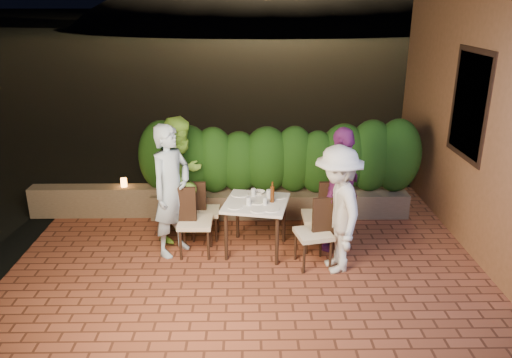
{
  "coord_description": "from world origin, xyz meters",
  "views": [
    {
      "loc": [
        -0.32,
        -5.37,
        3.39
      ],
      "look_at": [
        -0.21,
        1.11,
        1.05
      ],
      "focal_mm": 35.0,
      "sensor_mm": 36.0,
      "label": 1
    }
  ],
  "objects_px": {
    "chair_left_front": "(195,221)",
    "diner_purple": "(342,190)",
    "dining_table": "(256,226)",
    "parapet_lamp": "(124,183)",
    "bowl": "(259,192)",
    "chair_left_back": "(205,210)",
    "diner_white": "(337,210)",
    "chair_right_back": "(319,215)",
    "diner_blue": "(171,191)",
    "diner_green": "(182,178)",
    "beer_bottle": "(272,192)",
    "chair_right_front": "(313,232)"
  },
  "relations": [
    {
      "from": "chair_left_front",
      "to": "diner_purple",
      "type": "height_order",
      "value": "diner_purple"
    },
    {
      "from": "dining_table",
      "to": "parapet_lamp",
      "type": "relative_size",
      "value": 6.04
    },
    {
      "from": "bowl",
      "to": "parapet_lamp",
      "type": "height_order",
      "value": "bowl"
    },
    {
      "from": "diner_purple",
      "to": "parapet_lamp",
      "type": "relative_size",
      "value": 12.83
    },
    {
      "from": "chair_left_back",
      "to": "diner_white",
      "type": "xyz_separation_m",
      "value": [
        1.78,
        -0.96,
        0.41
      ]
    },
    {
      "from": "chair_right_back",
      "to": "chair_left_front",
      "type": "bearing_deg",
      "value": 4.07
    },
    {
      "from": "diner_blue",
      "to": "diner_green",
      "type": "bearing_deg",
      "value": 26.88
    },
    {
      "from": "diner_green",
      "to": "diner_white",
      "type": "relative_size",
      "value": 1.08
    },
    {
      "from": "beer_bottle",
      "to": "diner_blue",
      "type": "relative_size",
      "value": 0.16
    },
    {
      "from": "bowl",
      "to": "diner_white",
      "type": "height_order",
      "value": "diner_white"
    },
    {
      "from": "dining_table",
      "to": "beer_bottle",
      "type": "relative_size",
      "value": 2.87
    },
    {
      "from": "dining_table",
      "to": "chair_right_back",
      "type": "bearing_deg",
      "value": 4.78
    },
    {
      "from": "dining_table",
      "to": "chair_right_front",
      "type": "distance_m",
      "value": 0.87
    },
    {
      "from": "dining_table",
      "to": "beer_bottle",
      "type": "height_order",
      "value": "beer_bottle"
    },
    {
      "from": "diner_purple",
      "to": "chair_right_front",
      "type": "bearing_deg",
      "value": -11.59
    },
    {
      "from": "chair_right_back",
      "to": "parapet_lamp",
      "type": "bearing_deg",
      "value": -22.7
    },
    {
      "from": "bowl",
      "to": "chair_left_front",
      "type": "xyz_separation_m",
      "value": [
        -0.89,
        -0.38,
        -0.27
      ]
    },
    {
      "from": "chair_right_back",
      "to": "diner_blue",
      "type": "height_order",
      "value": "diner_blue"
    },
    {
      "from": "chair_left_back",
      "to": "chair_right_front",
      "type": "bearing_deg",
      "value": -29.03
    },
    {
      "from": "chair_right_back",
      "to": "diner_purple",
      "type": "distance_m",
      "value": 0.49
    },
    {
      "from": "chair_right_front",
      "to": "diner_blue",
      "type": "bearing_deg",
      "value": -24.55
    },
    {
      "from": "chair_left_front",
      "to": "chair_right_back",
      "type": "distance_m",
      "value": 1.75
    },
    {
      "from": "beer_bottle",
      "to": "chair_left_front",
      "type": "bearing_deg",
      "value": -176.37
    },
    {
      "from": "diner_white",
      "to": "parapet_lamp",
      "type": "xyz_separation_m",
      "value": [
        -3.18,
        1.82,
        -0.28
      ]
    },
    {
      "from": "diner_blue",
      "to": "chair_right_front",
      "type": "bearing_deg",
      "value": -67.44
    },
    {
      "from": "diner_white",
      "to": "parapet_lamp",
      "type": "relative_size",
      "value": 12.12
    },
    {
      "from": "diner_purple",
      "to": "bowl",
      "type": "bearing_deg",
      "value": -71.56
    },
    {
      "from": "beer_bottle",
      "to": "chair_left_back",
      "type": "bearing_deg",
      "value": 155.42
    },
    {
      "from": "bowl",
      "to": "chair_left_back",
      "type": "relative_size",
      "value": 0.18
    },
    {
      "from": "diner_green",
      "to": "diner_purple",
      "type": "height_order",
      "value": "diner_green"
    },
    {
      "from": "chair_left_front",
      "to": "dining_table",
      "type": "bearing_deg",
      "value": 5.97
    },
    {
      "from": "beer_bottle",
      "to": "chair_right_back",
      "type": "distance_m",
      "value": 0.79
    },
    {
      "from": "diner_blue",
      "to": "parapet_lamp",
      "type": "bearing_deg",
      "value": 71.47
    },
    {
      "from": "chair_right_back",
      "to": "beer_bottle",
      "type": "bearing_deg",
      "value": 6.12
    },
    {
      "from": "beer_bottle",
      "to": "chair_right_back",
      "type": "height_order",
      "value": "beer_bottle"
    },
    {
      "from": "beer_bottle",
      "to": "diner_green",
      "type": "height_order",
      "value": "diner_green"
    },
    {
      "from": "chair_left_back",
      "to": "diner_white",
      "type": "relative_size",
      "value": 0.52
    },
    {
      "from": "dining_table",
      "to": "beer_bottle",
      "type": "xyz_separation_m",
      "value": [
        0.22,
        -0.01,
        0.52
      ]
    },
    {
      "from": "bowl",
      "to": "chair_left_back",
      "type": "height_order",
      "value": "chair_left_back"
    },
    {
      "from": "chair_left_back",
      "to": "beer_bottle",
      "type": "bearing_deg",
      "value": -23.93
    },
    {
      "from": "chair_left_back",
      "to": "chair_right_front",
      "type": "xyz_separation_m",
      "value": [
        1.5,
        -0.86,
        0.04
      ]
    },
    {
      "from": "chair_right_front",
      "to": "diner_green",
      "type": "relative_size",
      "value": 0.52
    },
    {
      "from": "dining_table",
      "to": "chair_right_front",
      "type": "xyz_separation_m",
      "value": [
        0.75,
        -0.42,
        0.11
      ]
    },
    {
      "from": "chair_right_back",
      "to": "diner_blue",
      "type": "relative_size",
      "value": 0.54
    },
    {
      "from": "dining_table",
      "to": "chair_left_back",
      "type": "height_order",
      "value": "chair_left_back"
    },
    {
      "from": "beer_bottle",
      "to": "chair_left_back",
      "type": "distance_m",
      "value": 1.16
    },
    {
      "from": "chair_left_back",
      "to": "chair_left_front",
      "type": "bearing_deg",
      "value": -99.92
    },
    {
      "from": "dining_table",
      "to": "diner_green",
      "type": "bearing_deg",
      "value": 154.4
    },
    {
      "from": "chair_right_back",
      "to": "diner_green",
      "type": "height_order",
      "value": "diner_green"
    },
    {
      "from": "dining_table",
      "to": "bowl",
      "type": "bearing_deg",
      "value": 81.27
    }
  ]
}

